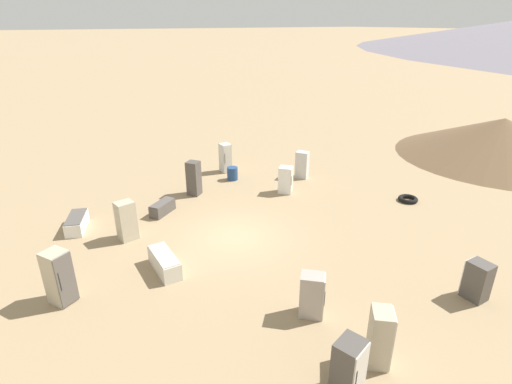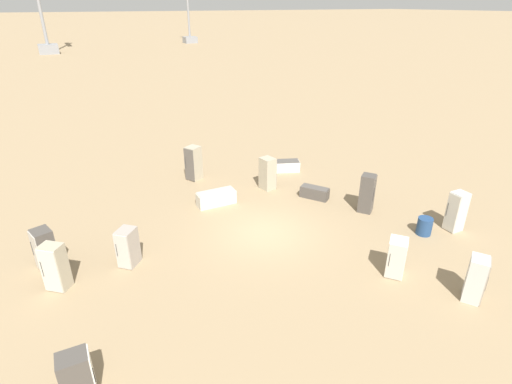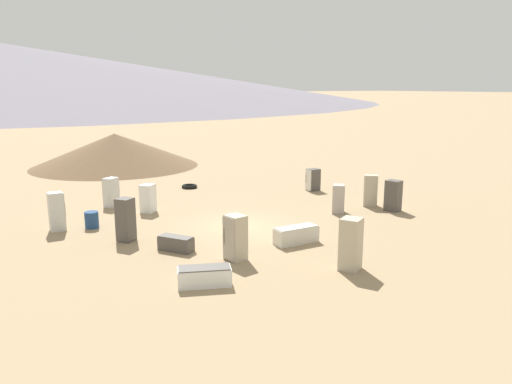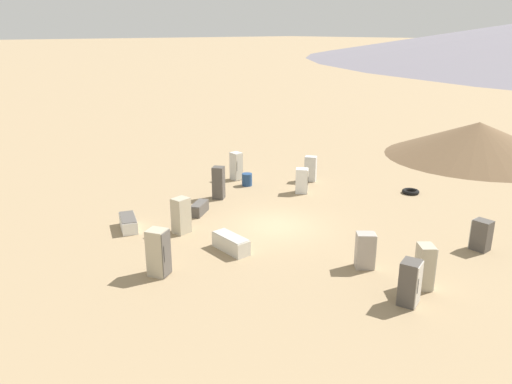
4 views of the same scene
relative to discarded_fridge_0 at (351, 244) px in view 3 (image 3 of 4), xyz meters
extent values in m
plane|color=#9E8460|center=(7.15, 0.71, -0.97)|extent=(1000.00, 1000.00, 0.00)
cone|color=slate|center=(231.70, -6.58, 11.24)|extent=(316.39, 316.39, 24.43)
cone|color=brown|center=(28.50, 0.85, 0.39)|extent=(13.71, 13.71, 2.73)
cube|color=#B2A88E|center=(-0.01, 0.02, 0.00)|extent=(0.96, 0.98, 1.95)
cube|color=#56514C|center=(0.18, -0.32, 0.00)|extent=(0.60, 0.36, 1.87)
cylinder|color=#2D2D2D|center=(-0.02, -0.47, 0.10)|extent=(0.02, 0.02, 0.68)
cube|color=silver|center=(10.78, 8.39, -0.06)|extent=(0.61, 0.64, 1.82)
cube|color=beige|center=(10.78, 8.05, -0.06)|extent=(0.58, 0.04, 1.75)
cylinder|color=#2D2D2D|center=(10.57, 8.02, 0.03)|extent=(0.02, 0.02, 0.64)
cube|color=#4C4742|center=(5.58, -7.85, -0.14)|extent=(0.91, 0.82, 1.67)
cube|color=#BCB7AD|center=(5.68, -8.17, -0.14)|extent=(0.71, 0.25, 1.60)
cylinder|color=#2D2D2D|center=(5.43, -8.27, -0.06)|extent=(0.02, 0.02, 0.58)
cube|color=#B2A88E|center=(3.09, 3.10, -0.09)|extent=(0.84, 0.75, 1.77)
cube|color=gray|center=(3.03, 3.43, -0.09)|extent=(0.72, 0.16, 1.70)
cylinder|color=#2D2D2D|center=(3.29, 3.51, 0.00)|extent=(0.02, 0.02, 0.62)
cube|color=white|center=(11.99, 3.61, -0.22)|extent=(0.93, 0.94, 1.50)
cube|color=beige|center=(12.22, 3.33, -0.22)|extent=(0.49, 0.43, 1.44)
cylinder|color=#2D2D2D|center=(12.07, 3.17, -0.15)|extent=(0.02, 0.02, 0.53)
cube|color=#4C4742|center=(12.07, -7.40, -0.27)|extent=(0.63, 0.75, 1.41)
cube|color=silver|center=(12.08, -7.01, -0.27)|extent=(0.60, 0.05, 1.35)
cylinder|color=#2D2D2D|center=(12.30, -6.98, -0.20)|extent=(0.02, 0.02, 0.49)
cube|color=silver|center=(14.22, 4.95, -0.15)|extent=(0.86, 0.92, 1.64)
cube|color=gray|center=(14.47, 5.11, -0.15)|extent=(0.42, 0.61, 1.57)
cylinder|color=#2D2D2D|center=(14.63, 4.92, -0.07)|extent=(0.02, 0.02, 0.57)
cube|color=#A89E93|center=(6.73, -5.03, -0.21)|extent=(0.95, 0.94, 1.52)
cube|color=#BCB7AD|center=(7.01, -5.30, -0.21)|extent=(0.42, 0.45, 1.46)
cylinder|color=#2D2D2D|center=(6.89, -5.47, -0.13)|extent=(0.02, 0.02, 0.53)
cube|color=white|center=(1.35, 5.24, -0.67)|extent=(1.33, 1.94, 0.61)
cube|color=#56514C|center=(1.35, 5.24, -0.34)|extent=(1.27, 1.86, 0.04)
cube|color=#4C4742|center=(7.59, 6.06, -0.02)|extent=(0.87, 0.88, 1.90)
cube|color=#56514C|center=(7.85, 6.26, -0.02)|extent=(0.40, 0.52, 1.83)
cylinder|color=#2D2D2D|center=(8.01, 6.10, 0.07)|extent=(0.02, 0.02, 0.67)
cube|color=beige|center=(3.59, -0.11, -0.63)|extent=(0.74, 1.95, 0.69)
cube|color=#BCB7AD|center=(3.59, -0.11, -0.27)|extent=(0.71, 1.87, 0.04)
cube|color=#B2A88E|center=(7.03, -7.57, -0.09)|extent=(0.90, 0.92, 1.76)
cube|color=beige|center=(7.25, -7.76, -0.09)|extent=(0.49, 0.57, 1.69)
cylinder|color=#2D2D2D|center=(7.11, -7.98, 0.00)|extent=(0.02, 0.02, 0.62)
cube|color=#4C4742|center=(5.26, 4.71, -0.69)|extent=(1.52, 1.28, 0.57)
cube|color=#56514C|center=(5.26, 4.71, -0.38)|extent=(1.46, 1.23, 0.04)
torus|color=black|center=(16.86, -0.84, -0.86)|extent=(1.02, 1.02, 0.22)
cylinder|color=navy|center=(10.45, 6.89, -0.58)|extent=(0.64, 0.64, 0.78)
camera|label=1|loc=(-0.34, -12.92, 7.88)|focal=28.00mm
camera|label=2|loc=(20.44, -6.63, 8.27)|focal=28.00mm
camera|label=3|loc=(-13.16, 11.80, 5.63)|focal=35.00mm
camera|label=4|loc=(-9.01, -16.19, 8.47)|focal=35.00mm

